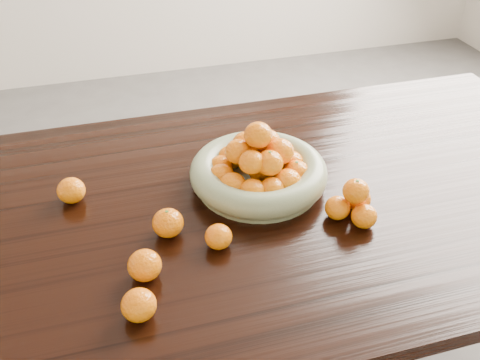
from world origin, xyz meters
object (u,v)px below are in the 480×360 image
object	(u,v)px
loose_orange_0	(168,223)
orange_pyramid	(354,203)
fruit_bowl	(259,169)
dining_table	(245,228)

from	to	relation	value
loose_orange_0	orange_pyramid	bearing A→B (deg)	-7.67
fruit_bowl	loose_orange_0	xyz separation A→B (m)	(-0.25, -0.13, -0.01)
dining_table	orange_pyramid	world-z (taller)	orange_pyramid
orange_pyramid	dining_table	bearing A→B (deg)	150.05
fruit_bowl	loose_orange_0	distance (m)	0.28
fruit_bowl	orange_pyramid	distance (m)	0.25
fruit_bowl	orange_pyramid	bearing A→B (deg)	-46.63
orange_pyramid	loose_orange_0	world-z (taller)	orange_pyramid
dining_table	orange_pyramid	size ratio (longest dim) A/B	16.31
dining_table	orange_pyramid	xyz separation A→B (m)	(0.23, -0.13, 0.13)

